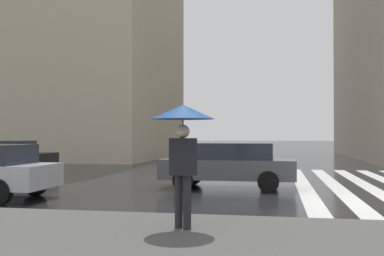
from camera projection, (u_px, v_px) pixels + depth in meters
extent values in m
plane|color=black|center=(378.00, 204.00, 10.87)|extent=(220.00, 220.00, 0.00)
cube|color=silver|center=(366.00, 186.00, 14.72)|extent=(13.00, 0.50, 0.01)
cube|color=silver|center=(334.00, 185.00, 14.90)|extent=(13.00, 0.50, 0.01)
cube|color=silver|center=(303.00, 184.00, 15.08)|extent=(13.00, 0.50, 0.01)
cube|color=beige|center=(18.00, 18.00, 34.22)|extent=(14.19, 22.72, 20.95)
cylinder|color=black|center=(36.00, 184.00, 12.32)|extent=(0.20, 0.62, 0.62)
cube|color=black|center=(3.00, 160.00, 18.75)|extent=(1.75, 4.10, 0.60)
cube|color=#232833|center=(0.00, 147.00, 18.79)|extent=(1.54, 2.46, 0.50)
cylinder|color=black|center=(41.00, 166.00, 19.33)|extent=(0.20, 0.62, 0.62)
cylinder|color=black|center=(20.00, 169.00, 17.71)|extent=(0.20, 0.62, 0.62)
cube|color=#4C4C51|center=(228.00, 169.00, 14.05)|extent=(1.75, 4.10, 0.60)
cube|color=#232833|center=(233.00, 151.00, 14.03)|extent=(1.54, 2.46, 0.50)
cylinder|color=black|center=(183.00, 180.00, 13.46)|extent=(0.20, 0.62, 0.62)
cylinder|color=black|center=(193.00, 175.00, 15.08)|extent=(0.20, 0.62, 0.62)
cylinder|color=black|center=(268.00, 182.00, 13.00)|extent=(0.20, 0.62, 0.62)
cylinder|color=black|center=(269.00, 176.00, 14.62)|extent=(0.20, 0.62, 0.62)
cube|color=black|center=(183.00, 157.00, 7.33)|extent=(0.40, 0.47, 0.60)
sphere|color=beige|center=(183.00, 131.00, 7.34)|extent=(0.22, 0.22, 0.22)
cylinder|color=#232328|center=(187.00, 202.00, 7.26)|extent=(0.13, 0.13, 0.86)
cylinder|color=#232328|center=(179.00, 201.00, 7.38)|extent=(0.13, 0.13, 0.86)
cone|color=#1E478C|center=(183.00, 112.00, 7.34)|extent=(1.03, 1.03, 0.23)
cylinder|color=#4C4C51|center=(183.00, 144.00, 7.33)|extent=(0.02, 0.02, 0.81)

